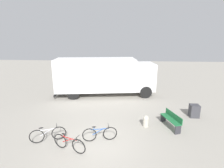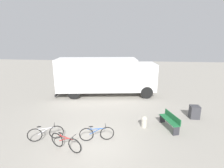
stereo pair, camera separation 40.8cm
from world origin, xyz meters
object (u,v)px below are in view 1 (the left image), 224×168
at_px(delivery_truck, 104,75).
at_px(utility_box, 194,111).
at_px(bollard_near_bench, 146,121).
at_px(bicycle_far, 100,134).
at_px(bicycle_middle, 69,143).
at_px(park_bench, 171,119).
at_px(bicycle_near, 48,134).

height_order(delivery_truck, utility_box, delivery_truck).
bearing_deg(delivery_truck, bollard_near_bench, -68.65).
xyz_separation_m(delivery_truck, bicycle_far, (0.59, -7.01, -1.41)).
bearing_deg(bicycle_middle, utility_box, 50.70).
bearing_deg(utility_box, bicycle_middle, -150.12).
bearing_deg(park_bench, bollard_near_bench, 72.44).
bearing_deg(bicycle_near, delivery_truck, 53.19).
bearing_deg(bicycle_near, bollard_near_bench, -1.74).
bearing_deg(bicycle_far, utility_box, 16.53).
distance_m(delivery_truck, utility_box, 7.47).
height_order(park_bench, bicycle_far, park_bench).
distance_m(bicycle_near, bicycle_far, 2.51).
bearing_deg(bicycle_middle, park_bench, 46.80).
distance_m(bicycle_near, bicycle_middle, 1.40).
height_order(delivery_truck, park_bench, delivery_truck).
distance_m(bollard_near_bench, utility_box, 3.53).
bearing_deg(park_bench, bicycle_near, 87.86).
bearing_deg(utility_box, bicycle_far, -151.31).
height_order(delivery_truck, bollard_near_bench, delivery_truck).
distance_m(bicycle_far, bollard_near_bench, 2.88).
bearing_deg(delivery_truck, bicycle_near, -112.27).
relative_size(delivery_truck, bollard_near_bench, 12.81).
height_order(park_bench, bollard_near_bench, park_bench).
bearing_deg(bicycle_far, bicycle_near, 173.23).
height_order(bicycle_far, utility_box, utility_box).
bearing_deg(park_bench, bicycle_middle, 97.64).
xyz_separation_m(park_bench, bollard_near_bench, (-1.41, -0.02, -0.13)).
xyz_separation_m(bicycle_middle, bollard_near_bench, (3.66, 2.45, -0.01)).
xyz_separation_m(bicycle_near, bicycle_middle, (1.25, -0.64, 0.00)).
xyz_separation_m(bicycle_near, bollard_near_bench, (4.90, 1.82, -0.01)).
height_order(delivery_truck, bicycle_far, delivery_truck).
distance_m(delivery_truck, park_bench, 7.10).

